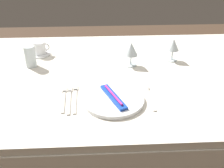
# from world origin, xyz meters

# --- Properties ---
(dining_table) EXTENTS (1.80, 1.11, 0.74)m
(dining_table) POSITION_xyz_m (0.00, 0.00, 0.66)
(dining_table) COLOR silver
(dining_table) RESTS_ON ground
(dinner_plate) EXTENTS (0.27, 0.27, 0.02)m
(dinner_plate) POSITION_xyz_m (0.01, -0.27, 0.75)
(dinner_plate) COLOR white
(dinner_plate) RESTS_ON dining_table
(toothbrush_package) EXTENTS (0.11, 0.21, 0.02)m
(toothbrush_package) POSITION_xyz_m (0.01, -0.27, 0.77)
(toothbrush_package) COLOR blue
(toothbrush_package) RESTS_ON dinner_plate
(fork_outer) EXTENTS (0.03, 0.23, 0.00)m
(fork_outer) POSITION_xyz_m (-0.16, -0.24, 0.74)
(fork_outer) COLOR beige
(fork_outer) RESTS_ON dining_table
(fork_inner) EXTENTS (0.03, 0.22, 0.00)m
(fork_inner) POSITION_xyz_m (-0.19, -0.24, 0.74)
(fork_inner) COLOR beige
(fork_inner) RESTS_ON dining_table
(fork_salad) EXTENTS (0.03, 0.21, 0.00)m
(fork_salad) POSITION_xyz_m (-0.21, -0.24, 0.74)
(fork_salad) COLOR beige
(fork_salad) RESTS_ON dining_table
(spoon_soup) EXTENTS (0.03, 0.21, 0.01)m
(spoon_soup) POSITION_xyz_m (0.18, -0.23, 0.74)
(spoon_soup) COLOR beige
(spoon_soup) RESTS_ON dining_table
(saucer_left) EXTENTS (0.12, 0.12, 0.01)m
(saucer_left) POSITION_xyz_m (-0.40, 0.26, 0.74)
(saucer_left) COLOR white
(saucer_left) RESTS_ON dining_table
(coffee_cup_left) EXTENTS (0.10, 0.07, 0.07)m
(coffee_cup_left) POSITION_xyz_m (-0.40, 0.26, 0.79)
(coffee_cup_left) COLOR white
(coffee_cup_left) RESTS_ON saucer_left
(wine_glass_centre) EXTENTS (0.07, 0.07, 0.13)m
(wine_glass_centre) POSITION_xyz_m (0.37, 0.14, 0.83)
(wine_glass_centre) COLOR silver
(wine_glass_centre) RESTS_ON dining_table
(wine_glass_left) EXTENTS (0.07, 0.07, 0.14)m
(wine_glass_left) POSITION_xyz_m (0.13, 0.08, 0.83)
(wine_glass_left) COLOR silver
(wine_glass_left) RESTS_ON dining_table
(drink_tumbler) EXTENTS (0.06, 0.06, 0.12)m
(drink_tumbler) POSITION_xyz_m (-0.42, 0.10, 0.79)
(drink_tumbler) COLOR silver
(drink_tumbler) RESTS_ON dining_table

